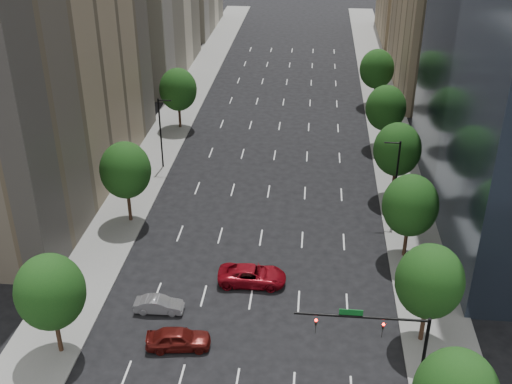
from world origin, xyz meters
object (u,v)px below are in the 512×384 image
(traffic_signal, at_px, (389,338))
(car_red_far, at_px, (252,275))
(car_silver, at_px, (159,305))
(car_maroon, at_px, (178,339))

(traffic_signal, bearing_deg, car_red_far, 130.89)
(car_silver, bearing_deg, traffic_signal, -114.13)
(car_maroon, height_order, car_silver, car_maroon)
(car_red_far, bearing_deg, car_silver, 121.64)
(car_red_far, bearing_deg, car_maroon, 150.35)
(traffic_signal, bearing_deg, car_maroon, 167.73)
(car_maroon, bearing_deg, car_red_far, -36.08)
(car_maroon, xyz_separation_m, car_red_far, (4.88, 8.92, -0.01))
(car_maroon, bearing_deg, car_silver, 23.79)
(car_silver, distance_m, car_red_far, 8.80)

